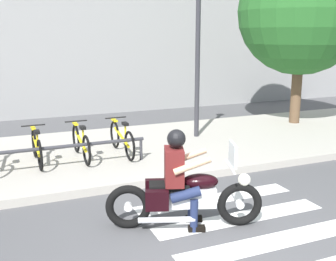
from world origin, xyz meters
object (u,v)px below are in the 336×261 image
object	(u,v)px
rider	(180,172)
tree_near_rack	(302,11)
bike_rack	(63,149)
bicycle_2	(81,143)
bicycle_3	(122,139)
bicycle_1	(37,147)
street_lamp	(198,47)
motorcycle	(185,197)

from	to	relation	value
rider	tree_near_rack	distance (m)	7.84
rider	bike_rack	xyz separation A→B (m)	(-1.18, 2.84, -0.27)
bicycle_2	bicycle_3	size ratio (longest dim) A/B	0.98
bicycle_2	tree_near_rack	size ratio (longest dim) A/B	0.33
rider	bicycle_2	bearing A→B (deg)	102.31
bicycle_2	bicycle_3	xyz separation A→B (m)	(0.89, 0.00, 0.00)
rider	bicycle_1	world-z (taller)	rider
street_lamp	motorcycle	bearing A→B (deg)	-118.44
tree_near_rack	bicycle_1	bearing A→B (deg)	-170.68
bike_rack	tree_near_rack	size ratio (longest dim) A/B	0.64
motorcycle	bicycle_3	world-z (taller)	motorcycle
rider	street_lamp	distance (m)	5.09
rider	bicycle_2	xyz separation A→B (m)	(-0.74, 3.40, -0.34)
motorcycle	tree_near_rack	size ratio (longest dim) A/B	0.42
motorcycle	tree_near_rack	distance (m)	7.93
tree_near_rack	bike_rack	bearing A→B (deg)	-165.77
motorcycle	bicycle_3	size ratio (longest dim) A/B	1.26
bicycle_3	motorcycle	bearing A→B (deg)	-91.25
motorcycle	bicycle_3	distance (m)	3.43
tree_near_rack	bicycle_3	bearing A→B (deg)	-167.84
bicycle_2	street_lamp	xyz separation A→B (m)	(3.11, 0.82, 1.92)
bicycle_1	bicycle_3	world-z (taller)	bicycle_3
bicycle_2	tree_near_rack	distance (m)	7.25
bicycle_1	bicycle_2	size ratio (longest dim) A/B	0.95
bike_rack	street_lamp	size ratio (longest dim) A/B	0.83
bicycle_3	tree_near_rack	size ratio (longest dim) A/B	0.33
bicycle_1	street_lamp	distance (m)	4.51
rider	bicycle_1	size ratio (longest dim) A/B	0.91
rider	bicycle_2	size ratio (longest dim) A/B	0.86
bicycle_1	motorcycle	bearing A→B (deg)	-63.61
motorcycle	street_lamp	xyz separation A→B (m)	(2.30, 4.25, 1.95)
rider	tree_near_rack	xyz separation A→B (m)	(5.82, 4.62, 2.50)
bicycle_2	bike_rack	distance (m)	0.71
bike_rack	tree_near_rack	distance (m)	7.74
bike_rack	street_lamp	bearing A→B (deg)	21.14
bicycle_2	tree_near_rack	world-z (taller)	tree_near_rack
bicycle_1	bike_rack	bearing A→B (deg)	-51.33
rider	bike_rack	bearing A→B (deg)	112.63
bicycle_1	bicycle_2	world-z (taller)	bicycle_2
bicycle_1	tree_near_rack	distance (m)	8.06
rider	bicycle_2	world-z (taller)	rider
rider	tree_near_rack	size ratio (longest dim) A/B	0.28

